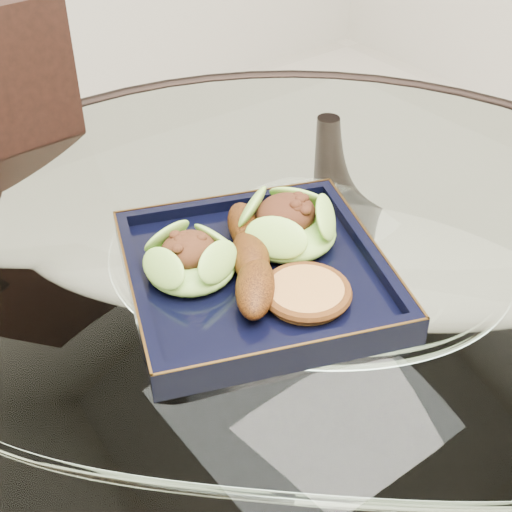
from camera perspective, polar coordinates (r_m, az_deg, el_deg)
dining_table at (r=0.91m, az=3.73°, el=-9.53°), size 1.13×1.13×0.77m
dining_chair at (r=1.10m, az=-18.41°, el=-5.96°), size 0.43×0.43×0.97m
navy_plate at (r=0.77m, az=0.00°, el=-1.78°), size 0.35×0.35×0.02m
lettuce_wrap_left at (r=0.75m, az=-5.25°, el=-0.45°), size 0.11×0.11×0.03m
lettuce_wrap_right at (r=0.80m, az=2.53°, el=2.35°), size 0.13×0.13×0.04m
roasted_plantain at (r=0.76m, az=-0.43°, el=0.00°), size 0.13×0.18×0.04m
crumb_patty at (r=0.73m, az=4.04°, el=-3.00°), size 0.09×0.09×0.02m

